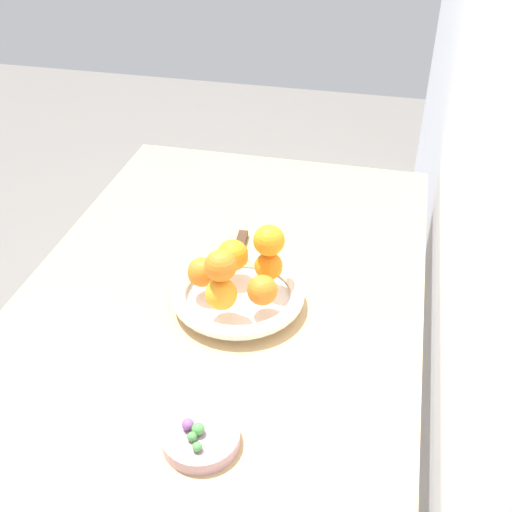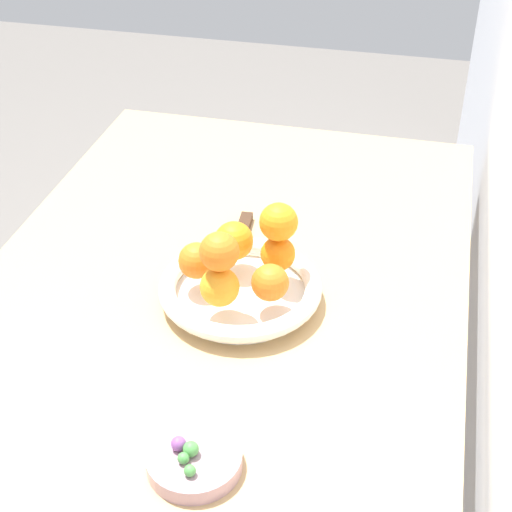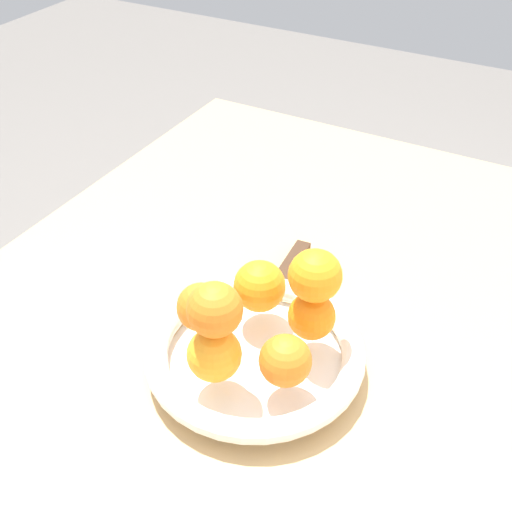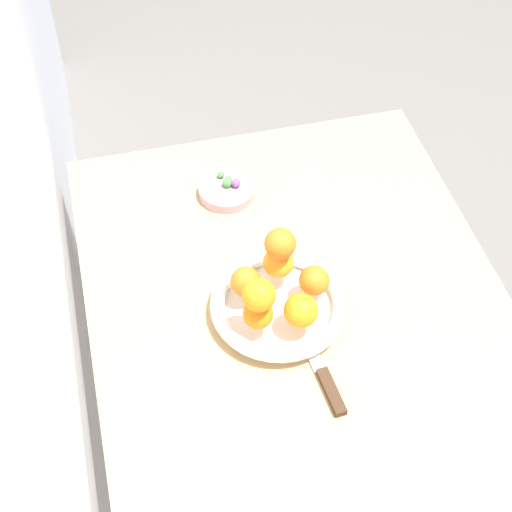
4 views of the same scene
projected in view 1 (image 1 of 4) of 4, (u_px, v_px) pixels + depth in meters
ground_plane at (232, 507)px, 1.67m from camera, size 6.00×6.00×0.00m
dining_table at (225, 318)px, 1.30m from camera, size 1.10×0.76×0.74m
fruit_bowl at (238, 295)px, 1.18m from camera, size 0.25×0.25×0.04m
candy_dish at (201, 438)px, 0.93m from camera, size 0.11×0.11×0.02m
orange_0 at (221, 294)px, 1.11m from camera, size 0.06×0.06×0.06m
orange_1 at (262, 290)px, 1.12m from camera, size 0.05×0.05×0.05m
orange_2 at (269, 266)px, 1.18m from camera, size 0.05×0.05×0.05m
orange_3 at (233, 255)px, 1.20m from camera, size 0.06×0.06×0.06m
orange_4 at (202, 272)px, 1.16m from camera, size 0.06×0.06×0.06m
orange_5 at (269, 240)px, 1.15m from camera, size 0.06×0.06×0.06m
orange_6 at (221, 266)px, 1.08m from camera, size 0.06×0.06×0.06m
candy_ball_0 at (198, 429)px, 0.92m from camera, size 0.02×0.02×0.02m
candy_ball_1 at (192, 437)px, 0.91m from camera, size 0.01×0.01×0.01m
candy_ball_2 at (188, 425)px, 0.92m from camera, size 0.02×0.02×0.02m
candy_ball_3 at (199, 429)px, 0.92m from camera, size 0.02×0.02×0.02m
candy_ball_4 at (197, 447)px, 0.89m from camera, size 0.01×0.01×0.01m
knife at (236, 262)px, 1.30m from camera, size 0.26×0.04×0.01m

